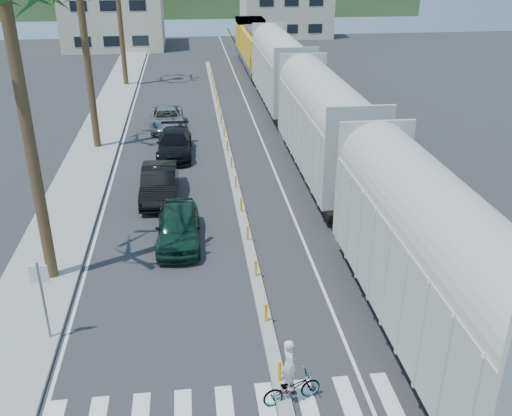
# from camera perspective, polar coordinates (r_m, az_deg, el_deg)

# --- Properties ---
(ground) EXTENTS (140.00, 140.00, 0.00)m
(ground) POSITION_cam_1_polar(r_m,az_deg,el_deg) (18.82, 1.84, -15.16)
(ground) COLOR #28282B
(ground) RESTS_ON ground
(sidewalk) EXTENTS (3.00, 90.00, 0.15)m
(sidewalk) POSITION_cam_1_polar(r_m,az_deg,el_deg) (41.48, -15.28, 7.22)
(sidewalk) COLOR gray
(sidewalk) RESTS_ON ground
(rails) EXTENTS (1.56, 100.00, 0.06)m
(rails) POSITION_cam_1_polar(r_m,az_deg,el_deg) (44.50, 2.87, 9.20)
(rails) COLOR black
(rails) RESTS_ON ground
(median) EXTENTS (0.45, 60.00, 0.85)m
(median) POSITION_cam_1_polar(r_m,az_deg,el_deg) (36.30, -2.86, 5.59)
(median) COLOR gray
(median) RESTS_ON ground
(crosswalk) EXTENTS (14.00, 2.20, 0.01)m
(crosswalk) POSITION_cam_1_polar(r_m,az_deg,el_deg) (17.36, 2.88, -19.36)
(crosswalk) COLOR silver
(crosswalk) RESTS_ON ground
(lane_markings) EXTENTS (9.42, 90.00, 0.01)m
(lane_markings) POSITION_cam_1_polar(r_m,az_deg,el_deg) (41.03, -6.41, 7.66)
(lane_markings) COLOR silver
(lane_markings) RESTS_ON ground
(freight_train) EXTENTS (3.00, 60.94, 5.85)m
(freight_train) POSITION_cam_1_polar(r_m,az_deg,el_deg) (37.08, 4.79, 10.51)
(freight_train) COLOR #B4B2A5
(freight_train) RESTS_ON ground
(street_sign) EXTENTS (0.60, 0.08, 3.00)m
(street_sign) POSITION_cam_1_polar(r_m,az_deg,el_deg) (19.77, -20.64, -7.74)
(street_sign) COLOR slate
(street_sign) RESTS_ON ground
(buildings) EXTENTS (38.00, 27.00, 10.00)m
(buildings) POSITION_cam_1_polar(r_m,az_deg,el_deg) (86.30, -10.15, 19.49)
(buildings) COLOR beige
(buildings) RESTS_ON ground
(car_lead) EXTENTS (2.04, 4.77, 1.60)m
(car_lead) POSITION_cam_1_polar(r_m,az_deg,el_deg) (25.32, -7.79, -1.83)
(car_lead) COLOR #113324
(car_lead) RESTS_ON ground
(car_second) EXTENTS (2.04, 5.16, 1.67)m
(car_second) POSITION_cam_1_polar(r_m,az_deg,el_deg) (29.98, -9.63, 2.50)
(car_second) COLOR black
(car_second) RESTS_ON ground
(car_third) EXTENTS (2.32, 5.29, 1.51)m
(car_third) POSITION_cam_1_polar(r_m,az_deg,el_deg) (36.10, -8.16, 6.39)
(car_third) COLOR black
(car_third) RESTS_ON ground
(car_rear) EXTENTS (2.86, 5.42, 1.45)m
(car_rear) POSITION_cam_1_polar(r_m,az_deg,el_deg) (41.69, -8.89, 8.83)
(car_rear) COLOR #9A9C9E
(car_rear) RESTS_ON ground
(cyclist) EXTENTS (1.38, 2.04, 2.17)m
(cyclist) POSITION_cam_1_polar(r_m,az_deg,el_deg) (17.13, 3.53, -17.02)
(cyclist) COLOR #9EA0A5
(cyclist) RESTS_ON ground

